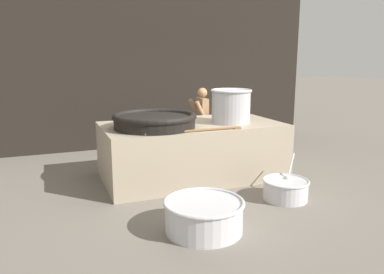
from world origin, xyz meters
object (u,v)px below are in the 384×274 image
at_px(prep_bowl_vegetables, 286,188).
at_px(stock_pot, 231,105).
at_px(cook, 202,120).
at_px(giant_wok_near, 155,120).
at_px(prep_bowl_meat, 204,214).

bearing_deg(prep_bowl_vegetables, stock_pot, 99.87).
height_order(stock_pot, cook, stock_pot).
relative_size(giant_wok_near, prep_bowl_meat, 1.37).
height_order(cook, prep_bowl_vegetables, cook).
xyz_separation_m(giant_wok_near, prep_bowl_vegetables, (1.63, -1.39, -0.93)).
bearing_deg(stock_pot, prep_bowl_meat, -125.00).
relative_size(giant_wok_near, stock_pot, 1.91).
bearing_deg(prep_bowl_meat, stock_pot, 55.00).
relative_size(stock_pot, prep_bowl_vegetables, 0.95).
distance_m(stock_pot, prep_bowl_vegetables, 1.78).
relative_size(stock_pot, cook, 0.48).
height_order(giant_wok_near, prep_bowl_vegetables, giant_wok_near).
bearing_deg(cook, prep_bowl_meat, 71.62).
distance_m(cook, prep_bowl_vegetables, 2.83).
xyz_separation_m(stock_pot, prep_bowl_vegetables, (0.24, -1.37, -1.11)).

